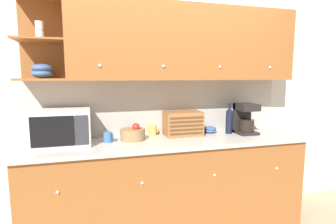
# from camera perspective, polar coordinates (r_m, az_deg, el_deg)

# --- Properties ---
(ground_plane) EXTENTS (24.00, 24.00, 0.00)m
(ground_plane) POSITION_cam_1_polar(r_m,az_deg,el_deg) (3.27, -1.07, -21.26)
(ground_plane) COLOR tan
(wall_back) EXTENTS (5.15, 0.06, 2.60)m
(wall_back) POSITION_cam_1_polar(r_m,az_deg,el_deg) (2.90, -1.28, 2.13)
(wall_back) COLOR beige
(wall_back) RESTS_ON ground_plane
(counter_unit) EXTENTS (2.77, 0.64, 0.96)m
(counter_unit) POSITION_cam_1_polar(r_m,az_deg,el_deg) (2.79, 0.52, -15.54)
(counter_unit) COLOR #935628
(counter_unit) RESTS_ON ground_plane
(backsplash_panel) EXTENTS (2.75, 0.01, 0.59)m
(backsplash_panel) POSITION_cam_1_polar(r_m,az_deg,el_deg) (2.87, -1.10, 1.11)
(backsplash_panel) COLOR #B7B2A8
(backsplash_panel) RESTS_ON counter_unit
(upper_cabinets) EXTENTS (2.75, 0.36, 0.74)m
(upper_cabinets) POSITION_cam_1_polar(r_m,az_deg,el_deg) (2.76, 3.23, 14.59)
(upper_cabinets) COLOR #935628
(upper_cabinets) RESTS_ON backsplash_panel
(microwave) EXTENTS (0.50, 0.37, 0.33)m
(microwave) POSITION_cam_1_polar(r_m,az_deg,el_deg) (2.59, -22.05, -3.10)
(microwave) COLOR silver
(microwave) RESTS_ON counter_unit
(mug) EXTENTS (0.09, 0.08, 0.10)m
(mug) POSITION_cam_1_polar(r_m,az_deg,el_deg) (2.58, -12.87, -5.38)
(mug) COLOR #38669E
(mug) RESTS_ON counter_unit
(fruit_basket) EXTENTS (0.24, 0.24, 0.17)m
(fruit_basket) POSITION_cam_1_polar(r_m,az_deg,el_deg) (2.63, -7.65, -4.75)
(fruit_basket) COLOR #937047
(fruit_basket) RESTS_ON counter_unit
(mug_blue_second) EXTENTS (0.10, 0.09, 0.10)m
(mug_blue_second) POSITION_cam_1_polar(r_m,az_deg,el_deg) (2.83, -3.34, -4.02)
(mug_blue_second) COLOR gold
(mug_blue_second) RESTS_ON counter_unit
(bread_box) EXTENTS (0.39, 0.26, 0.25)m
(bread_box) POSITION_cam_1_polar(r_m,az_deg,el_deg) (2.80, 3.23, -2.51)
(bread_box) COLOR #996033
(bread_box) RESTS_ON counter_unit
(bowl_stack_on_counter) EXTENTS (0.15, 0.15, 0.07)m
(bowl_stack_on_counter) POSITION_cam_1_polar(r_m,az_deg,el_deg) (2.99, 9.12, -3.79)
(bowl_stack_on_counter) COLOR #3D5B93
(bowl_stack_on_counter) RESTS_ON counter_unit
(wine_bottle) EXTENTS (0.07, 0.07, 0.34)m
(wine_bottle) POSITION_cam_1_polar(r_m,az_deg,el_deg) (2.97, 13.16, -1.69)
(wine_bottle) COLOR black
(wine_bottle) RESTS_ON counter_unit
(coffee_maker) EXTENTS (0.21, 0.23, 0.33)m
(coffee_maker) POSITION_cam_1_polar(r_m,az_deg,el_deg) (3.01, 16.43, -1.35)
(coffee_maker) COLOR black
(coffee_maker) RESTS_ON counter_unit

